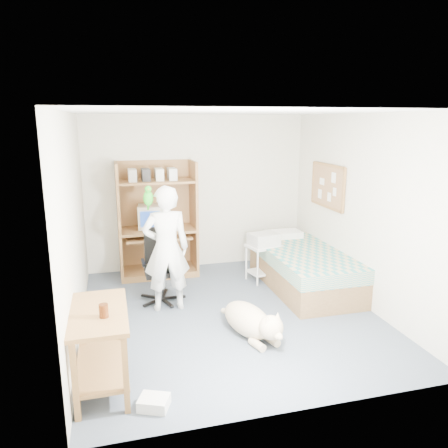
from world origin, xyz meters
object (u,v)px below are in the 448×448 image
at_px(dog, 251,321).
at_px(bed, 303,268).
at_px(office_chair, 161,276).
at_px(side_desk, 100,337).
at_px(computer_hutch, 157,224).
at_px(person, 166,249).
at_px(printer_cart, 263,257).

bearing_deg(dog, bed, 28.90).
bearing_deg(office_chair, side_desk, -112.02).
bearing_deg(bed, computer_hutch, 150.71).
height_order(person, printer_cart, person).
distance_m(office_chair, dog, 1.57).
bearing_deg(bed, person, -172.92).
bearing_deg(person, printer_cart, -156.77).
xyz_separation_m(office_chair, printer_cart, (1.61, 0.36, 0.03)).
bearing_deg(computer_hutch, office_chair, -94.62).
bearing_deg(side_desk, bed, 32.50).
distance_m(bed, office_chair, 2.09).
height_order(office_chair, dog, office_chair).
relative_size(bed, printer_cart, 3.57).
distance_m(computer_hutch, office_chair, 1.17).
xyz_separation_m(bed, person, (-2.04, -0.25, 0.53)).
height_order(bed, dog, bed).
bearing_deg(office_chair, computer_hutch, 85.61).
xyz_separation_m(person, printer_cart, (1.56, 0.66, -0.44)).
xyz_separation_m(computer_hutch, person, (-0.04, -1.37, -0.01)).
distance_m(computer_hutch, bed, 2.35).
height_order(person, dog, person).
distance_m(side_desk, office_chair, 2.02).
height_order(side_desk, office_chair, office_chair).
xyz_separation_m(bed, dog, (-1.22, -1.26, -0.10)).
bearing_deg(side_desk, computer_hutch, 73.86).
xyz_separation_m(side_desk, printer_cart, (2.37, 2.23, -0.12)).
height_order(computer_hutch, bed, computer_hutch).
height_order(computer_hutch, office_chair, computer_hutch).
bearing_deg(office_chair, dog, -56.34).
bearing_deg(person, bed, -172.69).
relative_size(side_desk, dog, 0.88).
height_order(bed, office_chair, office_chair).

